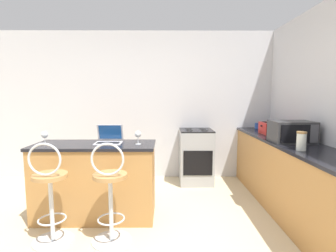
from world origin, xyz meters
TOP-DOWN VIEW (x-y plane):
  - wall_back at (0.00, 2.43)m, footprint 12.00×0.06m
  - breakfast_bar at (-0.39, 0.82)m, footprint 1.44×0.61m
  - counter_right at (2.05, 0.95)m, footprint 0.60×2.93m
  - bar_stool_near at (-0.69, 0.24)m, footprint 0.40×0.40m
  - bar_stool_far at (-0.09, 0.24)m, footprint 0.40×0.40m
  - laptop at (-0.23, 0.89)m, footprint 0.32×0.27m
  - microwave at (2.02, 0.90)m, footprint 0.49×0.36m
  - toaster at (2.01, 1.61)m, footprint 0.24×0.32m
  - stove_range at (0.98, 2.10)m, footprint 0.55×0.58m
  - wine_glass_tall at (0.14, 0.79)m, footprint 0.08×0.08m
  - storage_jar at (1.89, 0.43)m, footprint 0.10×0.10m
  - wine_glass_short at (-0.97, 0.81)m, footprint 0.08×0.08m
  - mug_blue at (2.06, 2.25)m, footprint 0.10×0.08m

SIDE VIEW (x-z plane):
  - stove_range at x=0.98m, z-range 0.00..0.92m
  - counter_right at x=2.05m, z-range 0.00..0.91m
  - breakfast_bar at x=-0.39m, z-range 0.00..0.91m
  - bar_stool_near at x=-0.69m, z-range -0.03..1.02m
  - bar_stool_far at x=-0.09m, z-range -0.03..1.02m
  - mug_blue at x=2.06m, z-range 0.91..1.01m
  - laptop at x=-0.23m, z-range 0.86..1.08m
  - toaster at x=2.01m, z-range 0.91..1.09m
  - storage_jar at x=1.89m, z-range 0.91..1.11m
  - wine_glass_short at x=-0.97m, z-range 0.94..1.10m
  - wine_glass_tall at x=0.14m, z-range 0.95..1.11m
  - microwave at x=2.02m, z-range 0.91..1.18m
  - wall_back at x=0.00m, z-range 0.00..2.60m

